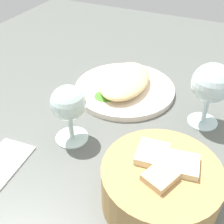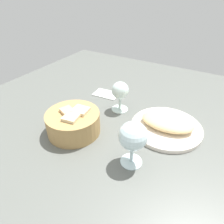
{
  "view_description": "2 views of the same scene",
  "coord_description": "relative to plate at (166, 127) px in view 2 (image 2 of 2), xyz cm",
  "views": [
    {
      "loc": [
        43.59,
        12.41,
        38.95
      ],
      "look_at": [
        3.18,
        -6.41,
        4.72
      ],
      "focal_mm": 45.92,
      "sensor_mm": 36.0,
      "label": 1
    },
    {
      "loc": [
        -22.57,
        47.01,
        44.0
      ],
      "look_at": [
        7.22,
        -3.97,
        4.27
      ],
      "focal_mm": 32.06,
      "sensor_mm": 36.0,
      "label": 2
    }
  ],
  "objects": [
    {
      "name": "ground_plane",
      "position": [
        11.25,
        9.73,
        -1.7
      ],
      "size": [
        140.0,
        140.0,
        2.0
      ],
      "primitive_type": "cube",
      "color": "#5A5D58"
    },
    {
      "name": "omelette",
      "position": [
        -0.0,
        0.0,
        2.51
      ],
      "size": [
        18.33,
        12.2,
        3.62
      ],
      "primitive_type": "ellipsoid",
      "rotation": [
        0.0,
        0.0,
        0.07
      ],
      "color": "#ECC886",
      "rests_on": "plate"
    },
    {
      "name": "lettuce_garnish",
      "position": [
        5.73,
        -2.55,
        1.52
      ],
      "size": [
        4.96,
        4.96,
        1.64
      ],
      "primitive_type": "cone",
      "color": "#478C2C",
      "rests_on": "plate"
    },
    {
      "name": "wine_glass_far",
      "position": [
        3.95,
        19.71,
        8.59
      ],
      "size": [
        7.9,
        7.9,
        13.74
      ],
      "color": "silver",
      "rests_on": "ground_plane"
    },
    {
      "name": "plate",
      "position": [
        0.0,
        0.0,
        0.0
      ],
      "size": [
        24.23,
        24.23,
        1.4
      ],
      "primitive_type": "cylinder",
      "color": "white",
      "rests_on": "ground_plane"
    },
    {
      "name": "wine_glass_near",
      "position": [
        19.96,
        -2.9,
        7.2
      ],
      "size": [
        6.63,
        6.63,
        11.97
      ],
      "color": "silver",
      "rests_on": "ground_plane"
    },
    {
      "name": "bread_basket",
      "position": [
        26.73,
        17.09,
        3.29
      ],
      "size": [
        17.8,
        17.8,
        8.6
      ],
      "color": "tan",
      "rests_on": "ground_plane"
    },
    {
      "name": "folded_napkin",
      "position": [
        31.16,
        -10.73,
        -0.3
      ],
      "size": [
        11.48,
        7.78,
        0.8
      ],
      "primitive_type": "cube",
      "rotation": [
        0.0,
        0.0,
        0.07
      ],
      "color": "white",
      "rests_on": "ground_plane"
    }
  ]
}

